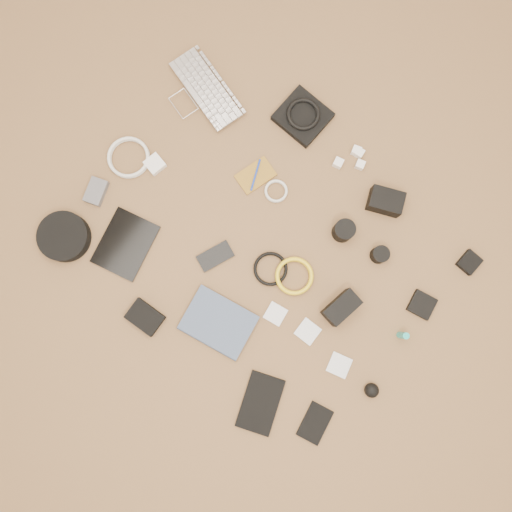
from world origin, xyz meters
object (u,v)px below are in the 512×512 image
Objects in this scene: phone at (215,256)px; tablet at (126,244)px; headphone_case at (64,237)px; paperback at (206,345)px; dslr_camera at (386,201)px; laptop at (197,96)px.

tablet is at bearing -127.01° from phone.
phone is 0.56m from headphone_case.
phone is 0.32m from paperback.
headphone_case reaches higher than paperback.
laptop is at bearing 165.09° from dslr_camera.
headphone_case is at bearing -76.29° from laptop.
laptop is 0.94m from paperback.
headphone_case is at bearing -158.00° from dslr_camera.
phone is (-0.38, -0.54, -0.03)m from dslr_camera.
laptop is 0.63m from tablet.
dslr_camera is 0.84m from paperback.
laptop is 2.73× the size of dslr_camera.
dslr_camera is 0.66m from phone.
tablet is 0.48m from paperback.
phone is 0.70× the size of headphone_case.
laptop reaches higher than tablet.
headphone_case is at bearing -126.51° from phone.
paperback reaches higher than tablet.
dslr_camera is 0.98m from tablet.
paperback is (0.61, -0.72, -0.00)m from laptop.
dslr_camera is at bearing 34.87° from tablet.
phone is at bearing -146.61° from dslr_camera.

